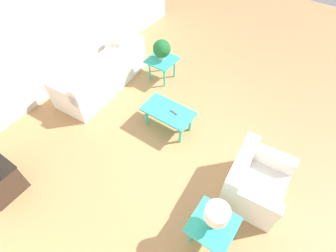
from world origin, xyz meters
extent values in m
plane|color=#A87A4C|center=(0.00, 0.00, 0.00)|extent=(14.00, 14.00, 0.00)
cube|color=silver|center=(3.06, 0.00, 1.35)|extent=(0.12, 7.20, 2.70)
cube|color=white|center=(2.33, -0.31, 0.21)|extent=(0.97, 2.15, 0.41)
cube|color=white|center=(2.02, -0.33, 0.59)|extent=(0.35, 2.11, 0.35)
cube|color=white|center=(2.39, -1.26, 0.53)|extent=(0.83, 0.26, 0.23)
cube|color=white|center=(2.26, 0.64, 0.53)|extent=(0.83, 0.26, 0.23)
cube|color=silver|center=(-1.34, 0.24, 0.19)|extent=(0.87, 1.01, 0.38)
cube|color=silver|center=(-1.05, 0.26, 0.58)|extent=(0.28, 0.96, 0.40)
cube|color=silver|center=(-1.38, 0.63, 0.51)|extent=(0.80, 0.22, 0.26)
cube|color=silver|center=(-1.31, -0.16, 0.51)|extent=(0.80, 0.22, 0.26)
cube|color=#2DB79E|center=(0.50, -0.13, 0.43)|extent=(0.92, 0.51, 0.04)
cylinder|color=#2DB79E|center=(0.12, -0.30, 0.20)|extent=(0.05, 0.05, 0.41)
cylinder|color=#2DB79E|center=(0.87, -0.30, 0.20)|extent=(0.05, 0.05, 0.41)
cylinder|color=#2DB79E|center=(0.12, 0.03, 0.20)|extent=(0.05, 0.05, 0.41)
cylinder|color=#2DB79E|center=(0.87, 0.03, 0.20)|extent=(0.05, 0.05, 0.41)
cube|color=#2DB79E|center=(1.41, -1.23, 0.48)|extent=(0.57, 0.57, 0.04)
cylinder|color=#2DB79E|center=(1.22, -1.42, 0.23)|extent=(0.04, 0.04, 0.46)
cylinder|color=#2DB79E|center=(1.61, -1.42, 0.23)|extent=(0.04, 0.04, 0.46)
cylinder|color=#2DB79E|center=(1.22, -1.04, 0.23)|extent=(0.04, 0.04, 0.46)
cylinder|color=#2DB79E|center=(1.61, -1.04, 0.23)|extent=(0.04, 0.04, 0.46)
cube|color=#2DB79E|center=(-1.11, 1.20, 0.48)|extent=(0.57, 0.57, 0.04)
cylinder|color=#2DB79E|center=(-1.30, 1.01, 0.23)|extent=(0.04, 0.04, 0.46)
cylinder|color=#2DB79E|center=(-0.92, 1.01, 0.23)|extent=(0.04, 0.04, 0.46)
cylinder|color=#2DB79E|center=(-0.92, 1.39, 0.23)|extent=(0.04, 0.04, 0.46)
cylinder|color=#B2ADA3|center=(1.41, -1.23, 0.55)|extent=(0.12, 0.12, 0.10)
sphere|color=#195B28|center=(1.41, -1.23, 0.76)|extent=(0.37, 0.37, 0.37)
cylinder|color=#333333|center=(-1.11, 1.20, 0.63)|extent=(0.12, 0.12, 0.26)
cylinder|color=beige|center=(-1.11, 1.20, 0.85)|extent=(0.30, 0.30, 0.18)
cube|color=#4C4C51|center=(0.39, -0.15, 0.46)|extent=(0.16, 0.07, 0.02)
camera|label=1|loc=(-1.30, 2.48, 3.82)|focal=28.00mm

